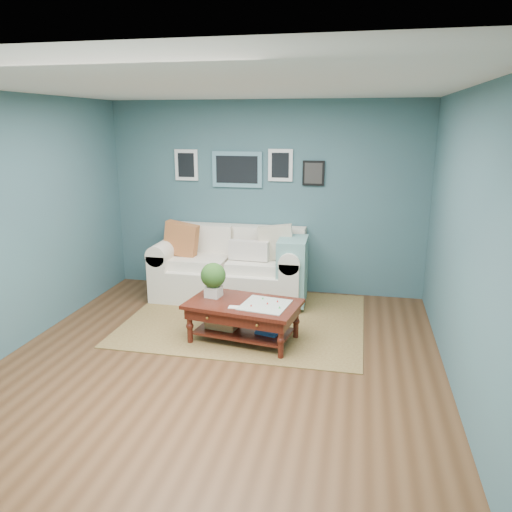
# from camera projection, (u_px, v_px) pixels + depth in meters

# --- Properties ---
(room_shell) EXTENTS (5.00, 5.02, 2.70)m
(room_shell) POSITION_uv_depth(u_px,v_px,m) (216.00, 234.00, 4.77)
(room_shell) COLOR brown
(room_shell) RESTS_ON ground
(area_rug) EXTENTS (2.88, 2.31, 0.01)m
(area_rug) POSITION_uv_depth(u_px,v_px,m) (246.00, 319.00, 6.25)
(area_rug) COLOR brown
(area_rug) RESTS_ON ground
(loveseat) EXTENTS (2.12, 0.96, 1.09)m
(loveseat) POSITION_uv_depth(u_px,v_px,m) (237.00, 267.00, 6.93)
(loveseat) COLOR white
(loveseat) RESTS_ON ground
(coffee_table) EXTENTS (1.32, 0.90, 0.86)m
(coffee_table) POSITION_uv_depth(u_px,v_px,m) (238.00, 308.00, 5.58)
(coffee_table) COLOR #37110B
(coffee_table) RESTS_ON ground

